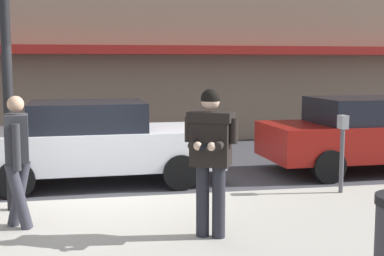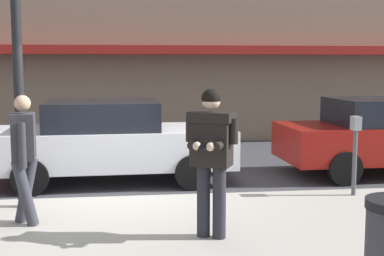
{
  "view_description": "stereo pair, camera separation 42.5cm",
  "coord_description": "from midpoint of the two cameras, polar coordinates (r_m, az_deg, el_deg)",
  "views": [
    {
      "loc": [
        -0.24,
        -8.51,
        2.24
      ],
      "look_at": [
        0.95,
        -2.45,
        1.49
      ],
      "focal_mm": 50.0,
      "sensor_mm": 36.0,
      "label": 1
    },
    {
      "loc": [
        0.18,
        -8.58,
        2.24
      ],
      "look_at": [
        0.95,
        -2.45,
        1.49
      ],
      "focal_mm": 50.0,
      "sensor_mm": 36.0,
      "label": 2
    }
  ],
  "objects": [
    {
      "name": "man_texting_on_phone",
      "position": [
        6.36,
        3.98,
        -2.04
      ],
      "size": [
        0.63,
        0.65,
        1.81
      ],
      "color": "#23232B",
      "rests_on": "sidewalk"
    },
    {
      "name": "pedestrian_with_bag",
      "position": [
        7.22,
        -15.85,
        -2.39
      ],
      "size": [
        0.36,
        0.72,
        1.7
      ],
      "color": "#33333D",
      "rests_on": "sidewalk"
    },
    {
      "name": "parked_sedan_mid",
      "position": [
        10.13,
        -7.53,
        -1.36
      ],
      "size": [
        4.54,
        2.02,
        1.54
      ],
      "color": "silver",
      "rests_on": "ground"
    },
    {
      "name": "curb_paint_line",
      "position": [
        8.94,
        -0.32,
        -7.56
      ],
      "size": [
        28.0,
        0.12,
        0.01
      ],
      "primitive_type": "cube",
      "color": "silver",
      "rests_on": "ground"
    },
    {
      "name": "ground_plane",
      "position": [
        8.84,
        -6.79,
        -7.81
      ],
      "size": [
        80.0,
        80.0,
        0.0
      ],
      "primitive_type": "plane",
      "color": "#3D3D42"
    },
    {
      "name": "parking_meter",
      "position": [
        8.91,
        18.34,
        -1.63
      ],
      "size": [
        0.12,
        0.18,
        1.27
      ],
      "color": "#4C4C51",
      "rests_on": "sidewalk"
    }
  ]
}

